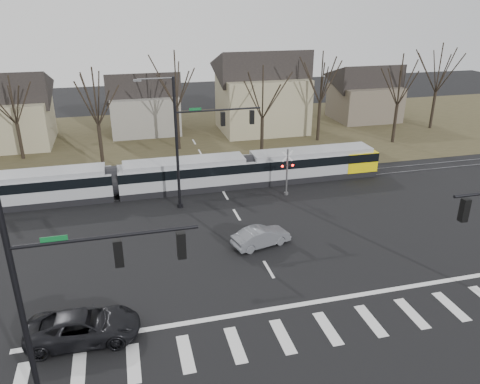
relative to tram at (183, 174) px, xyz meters
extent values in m
plane|color=black|center=(3.20, -16.00, -1.47)|extent=(140.00, 140.00, 0.00)
cube|color=#38331E|center=(3.20, 16.00, -1.47)|extent=(140.00, 28.00, 0.01)
cube|color=silver|center=(-10.00, -20.00, -1.47)|extent=(0.60, 2.60, 0.01)
cube|color=silver|center=(-7.60, -20.00, -1.47)|extent=(0.60, 2.60, 0.01)
cube|color=silver|center=(-5.20, -20.00, -1.47)|extent=(0.60, 2.60, 0.01)
cube|color=silver|center=(-2.80, -20.00, -1.47)|extent=(0.60, 2.60, 0.01)
cube|color=silver|center=(-0.40, -20.00, -1.47)|extent=(0.60, 2.60, 0.01)
cube|color=silver|center=(2.00, -20.00, -1.47)|extent=(0.60, 2.60, 0.01)
cube|color=silver|center=(4.40, -20.00, -1.47)|extent=(0.60, 2.60, 0.01)
cube|color=silver|center=(6.80, -20.00, -1.47)|extent=(0.60, 2.60, 0.01)
cube|color=silver|center=(9.20, -20.00, -1.47)|extent=(0.60, 2.60, 0.01)
cube|color=silver|center=(11.60, -20.00, -1.47)|extent=(0.60, 2.60, 0.01)
cube|color=silver|center=(3.20, -17.80, -1.47)|extent=(28.00, 0.35, 0.01)
cube|color=silver|center=(3.20, -14.00, -1.47)|extent=(0.18, 2.00, 0.01)
cube|color=silver|center=(3.20, -10.00, -1.47)|extent=(0.18, 2.00, 0.01)
cube|color=silver|center=(3.20, -6.00, -1.47)|extent=(0.18, 2.00, 0.01)
cube|color=silver|center=(3.20, -2.00, -1.47)|extent=(0.18, 2.00, 0.01)
cube|color=silver|center=(3.20, 2.00, -1.47)|extent=(0.18, 2.00, 0.01)
cube|color=silver|center=(3.20, 6.00, -1.47)|extent=(0.18, 2.00, 0.01)
cube|color=silver|center=(3.20, 10.00, -1.47)|extent=(0.18, 2.00, 0.01)
cube|color=silver|center=(3.20, 14.00, -1.47)|extent=(0.18, 2.00, 0.01)
cube|color=#59595E|center=(3.20, -0.90, -1.44)|extent=(90.00, 0.12, 0.06)
cube|color=#59595E|center=(3.20, 0.50, -1.44)|extent=(90.00, 0.12, 0.06)
cube|color=gray|center=(-11.86, 0.00, -0.12)|extent=(12.03, 2.59, 2.70)
cube|color=black|center=(-11.86, 0.00, 0.42)|extent=(12.05, 2.63, 0.79)
cube|color=gray|center=(0.16, 0.00, -0.12)|extent=(11.10, 2.59, 2.70)
cube|color=black|center=(0.16, 0.00, 0.42)|extent=(11.12, 2.63, 0.79)
cube|color=gray|center=(11.73, 0.00, -0.12)|extent=(12.03, 2.59, 2.70)
cube|color=black|center=(11.73, 0.00, 0.42)|extent=(12.05, 2.63, 0.79)
cube|color=yellow|center=(16.26, 0.00, -0.04)|extent=(2.96, 2.65, 1.80)
imported|color=slate|center=(3.62, -11.00, -0.82)|extent=(3.35, 4.67, 1.31)
imported|color=black|center=(-7.38, -17.75, -0.73)|extent=(3.01, 5.59, 1.48)
cylinder|color=black|center=(-8.80, -22.00, 3.63)|extent=(0.22, 0.22, 10.20)
cylinder|color=black|center=(-5.55, -22.00, 6.13)|extent=(6.50, 0.14, 0.14)
cube|color=#0C5926|center=(-7.30, -22.00, 6.28)|extent=(0.90, 0.03, 0.22)
cube|color=black|center=(-5.22, -22.00, 5.43)|extent=(0.32, 0.32, 1.05)
sphere|color=#FF0C07|center=(-5.22, -22.00, 5.76)|extent=(0.22, 0.22, 0.22)
cube|color=black|center=(-2.95, -22.00, 5.43)|extent=(0.32, 0.32, 1.05)
sphere|color=#FF0C07|center=(-2.95, -22.00, 5.76)|extent=(0.22, 0.22, 0.22)
cube|color=black|center=(9.35, -22.00, 5.43)|extent=(0.32, 0.32, 1.05)
sphere|color=#FF0C07|center=(9.35, -22.00, 5.76)|extent=(0.22, 0.22, 0.22)
cylinder|color=black|center=(-0.80, -3.50, 3.63)|extent=(0.22, 0.22, 10.20)
cylinder|color=black|center=(-0.80, -3.50, -1.32)|extent=(0.44, 0.44, 0.30)
cylinder|color=black|center=(2.45, -3.50, 6.13)|extent=(6.50, 0.14, 0.14)
cube|color=#0C5926|center=(0.70, -3.50, 6.28)|extent=(0.90, 0.03, 0.22)
cube|color=black|center=(2.78, -3.50, 5.43)|extent=(0.32, 0.32, 1.05)
sphere|color=#FF0C07|center=(2.78, -3.50, 5.76)|extent=(0.22, 0.22, 0.22)
cube|color=black|center=(5.05, -3.50, 5.43)|extent=(0.32, 0.32, 1.05)
sphere|color=#FF0C07|center=(5.05, -3.50, 5.76)|extent=(0.22, 0.22, 0.22)
cube|color=#59595B|center=(-3.30, -3.50, 8.55)|extent=(0.55, 0.22, 0.14)
cylinder|color=#59595B|center=(8.20, -3.20, 0.53)|extent=(0.14, 0.14, 4.00)
cylinder|color=#59595B|center=(8.20, -3.20, -1.37)|extent=(0.36, 0.36, 0.20)
cube|color=silver|center=(8.20, -3.20, 1.93)|extent=(0.95, 0.04, 0.95)
cube|color=silver|center=(8.20, -3.20, 1.93)|extent=(0.95, 0.04, 0.95)
cube|color=black|center=(8.20, -3.20, 1.13)|extent=(1.00, 0.10, 0.12)
sphere|color=#FF0C07|center=(7.75, -3.28, 1.13)|extent=(0.18, 0.18, 0.18)
sphere|color=#FF0C07|center=(8.65, -3.28, 1.13)|extent=(0.18, 0.18, 0.18)
cube|color=gray|center=(-16.80, 18.00, 1.03)|extent=(9.00, 8.00, 5.00)
cube|color=gray|center=(-1.80, 20.00, 0.78)|extent=(8.00, 7.00, 4.50)
cube|color=gray|center=(12.20, 17.00, 1.78)|extent=(10.00, 8.00, 6.50)
cube|color=brown|center=(27.20, 19.00, 0.78)|extent=(8.00, 7.00, 4.50)
camera|label=1|loc=(-4.66, -37.31, 13.99)|focal=35.00mm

